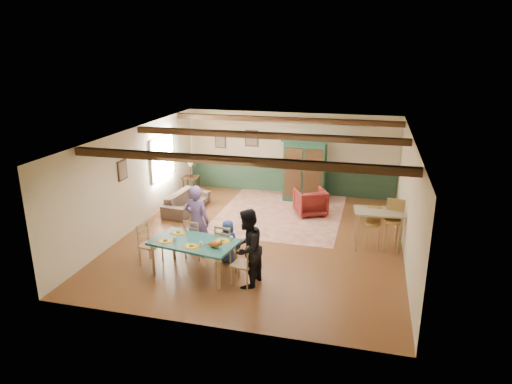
% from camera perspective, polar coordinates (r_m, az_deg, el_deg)
% --- Properties ---
extents(floor, '(8.00, 8.00, 0.00)m').
position_cam_1_polar(floor, '(11.83, 0.68, -5.80)').
color(floor, '#5A3119').
rests_on(floor, ground).
extents(wall_back, '(7.00, 0.02, 2.70)m').
position_cam_1_polar(wall_back, '(15.14, 4.27, 4.83)').
color(wall_back, beige).
rests_on(wall_back, floor).
extents(wall_left, '(0.02, 8.00, 2.70)m').
position_cam_1_polar(wall_left, '(12.61, -14.96, 1.60)').
color(wall_left, beige).
rests_on(wall_left, floor).
extents(wall_right, '(0.02, 8.00, 2.70)m').
position_cam_1_polar(wall_right, '(11.11, 18.54, -0.89)').
color(wall_right, beige).
rests_on(wall_right, floor).
extents(ceiling, '(7.00, 8.00, 0.02)m').
position_cam_1_polar(ceiling, '(11.03, 0.73, 7.16)').
color(ceiling, white).
rests_on(ceiling, wall_back).
extents(wainscot_back, '(6.95, 0.03, 0.90)m').
position_cam_1_polar(wainscot_back, '(15.35, 4.18, 1.53)').
color(wainscot_back, '#1D3625').
rests_on(wainscot_back, floor).
extents(ceiling_beam_front, '(6.95, 0.16, 0.16)m').
position_cam_1_polar(ceiling_beam_front, '(8.88, -2.76, 3.93)').
color(ceiling_beam_front, black).
rests_on(ceiling_beam_front, ceiling).
extents(ceiling_beam_mid, '(6.95, 0.16, 0.16)m').
position_cam_1_polar(ceiling_beam_mid, '(11.43, 1.20, 7.08)').
color(ceiling_beam_mid, black).
rests_on(ceiling_beam_mid, ceiling).
extents(ceiling_beam_back, '(6.95, 0.16, 0.16)m').
position_cam_1_polar(ceiling_beam_back, '(13.94, 3.66, 8.99)').
color(ceiling_beam_back, black).
rests_on(ceiling_beam_back, ceiling).
extents(window_left, '(0.06, 1.60, 1.30)m').
position_cam_1_polar(window_left, '(14.00, -11.59, 4.28)').
color(window_left, white).
rests_on(window_left, wall_left).
extents(picture_left_wall, '(0.04, 0.42, 0.52)m').
position_cam_1_polar(picture_left_wall, '(11.99, -16.35, 2.65)').
color(picture_left_wall, gray).
rests_on(picture_left_wall, wall_left).
extents(picture_back_a, '(0.45, 0.04, 0.55)m').
position_cam_1_polar(picture_back_a, '(15.29, -0.54, 6.73)').
color(picture_back_a, gray).
rests_on(picture_back_a, wall_back).
extents(picture_back_b, '(0.38, 0.04, 0.48)m').
position_cam_1_polar(picture_back_b, '(15.63, -4.47, 6.36)').
color(picture_back_b, gray).
rests_on(picture_back_b, wall_back).
extents(dining_table, '(1.95, 1.29, 0.75)m').
position_cam_1_polar(dining_table, '(10.04, -7.67, -8.11)').
color(dining_table, '#1C5954').
rests_on(dining_table, floor).
extents(dining_chair_far_left, '(0.49, 0.51, 0.95)m').
position_cam_1_polar(dining_chair_far_left, '(10.74, -7.52, -5.71)').
color(dining_chair_far_left, '#99774C').
rests_on(dining_chair_far_left, floor).
extents(dining_chair_far_right, '(0.49, 0.51, 0.95)m').
position_cam_1_polar(dining_chair_far_right, '(10.38, -3.70, -6.47)').
color(dining_chair_far_right, '#99774C').
rests_on(dining_chair_far_right, floor).
extents(dining_chair_end_left, '(0.51, 0.49, 0.95)m').
position_cam_1_polar(dining_chair_end_left, '(10.60, -13.06, -6.38)').
color(dining_chair_end_left, '#99774C').
rests_on(dining_chair_end_left, floor).
extents(dining_chair_end_right, '(0.51, 0.49, 0.95)m').
position_cam_1_polar(dining_chair_end_right, '(9.49, -1.66, -8.88)').
color(dining_chair_end_right, '#99774C').
rests_on(dining_chair_end_right, floor).
extents(person_man, '(0.69, 0.51, 1.73)m').
position_cam_1_polar(person_man, '(10.66, -7.38, -3.64)').
color(person_man, '#6A4F88').
rests_on(person_man, floor).
extents(person_woman, '(0.75, 0.90, 1.66)m').
position_cam_1_polar(person_woman, '(9.30, -1.11, -7.06)').
color(person_woman, black).
rests_on(person_woman, floor).
extents(person_child, '(0.54, 0.40, 1.01)m').
position_cam_1_polar(person_child, '(10.43, -3.50, -6.17)').
color(person_child, navy).
rests_on(person_child, floor).
extents(cat, '(0.38, 0.20, 0.18)m').
position_cam_1_polar(cat, '(9.50, -5.24, -6.46)').
color(cat, '#C26122').
rests_on(cat, dining_table).
extents(place_setting_near_left, '(0.45, 0.36, 0.11)m').
position_cam_1_polar(place_setting_near_left, '(9.95, -11.26, -5.81)').
color(place_setting_near_left, yellow).
rests_on(place_setting_near_left, dining_table).
extents(place_setting_near_center, '(0.45, 0.36, 0.11)m').
position_cam_1_polar(place_setting_near_center, '(9.61, -8.04, -6.50)').
color(place_setting_near_center, yellow).
rests_on(place_setting_near_center, dining_table).
extents(place_setting_far_left, '(0.45, 0.36, 0.11)m').
position_cam_1_polar(place_setting_far_left, '(10.33, -9.67, -4.82)').
color(place_setting_far_left, yellow).
rests_on(place_setting_far_left, dining_table).
extents(place_setting_far_right, '(0.45, 0.36, 0.11)m').
position_cam_1_polar(place_setting_far_right, '(9.80, -4.24, -5.88)').
color(place_setting_far_right, yellow).
rests_on(place_setting_far_right, dining_table).
extents(area_rug, '(3.59, 4.24, 0.01)m').
position_cam_1_polar(area_rug, '(13.52, 3.07, -2.70)').
color(area_rug, beige).
rests_on(area_rug, floor).
extents(armoire, '(1.46, 0.64, 2.02)m').
position_cam_1_polar(armoire, '(14.42, 6.11, 2.73)').
color(armoire, '#143222').
rests_on(armoire, floor).
extents(armchair, '(1.12, 1.13, 0.78)m').
position_cam_1_polar(armchair, '(13.41, 6.82, -1.24)').
color(armchair, '#410D0E').
rests_on(armchair, floor).
extents(sofa, '(0.88, 1.93, 0.55)m').
position_cam_1_polar(sofa, '(13.84, -8.67, -1.21)').
color(sofa, '#44332A').
rests_on(sofa, floor).
extents(end_table, '(0.50, 0.50, 0.61)m').
position_cam_1_polar(end_table, '(15.34, -8.08, 0.82)').
color(end_table, black).
rests_on(end_table, floor).
extents(table_lamp, '(0.32, 0.32, 0.56)m').
position_cam_1_polar(table_lamp, '(15.18, -8.18, 2.92)').
color(table_lamp, '#CEBA85').
rests_on(table_lamp, end_table).
extents(counter_table, '(1.22, 0.79, 0.97)m').
position_cam_1_polar(counter_table, '(11.50, 14.94, -4.54)').
color(counter_table, beige).
rests_on(counter_table, floor).
extents(bar_stool_left, '(0.37, 0.41, 1.03)m').
position_cam_1_polar(bar_stool_left, '(11.47, 14.41, -4.38)').
color(bar_stool_left, '#A58340').
rests_on(bar_stool_left, floor).
extents(bar_stool_right, '(0.51, 0.55, 1.26)m').
position_cam_1_polar(bar_stool_right, '(11.38, 16.77, -4.15)').
color(bar_stool_right, '#A58340').
rests_on(bar_stool_right, floor).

